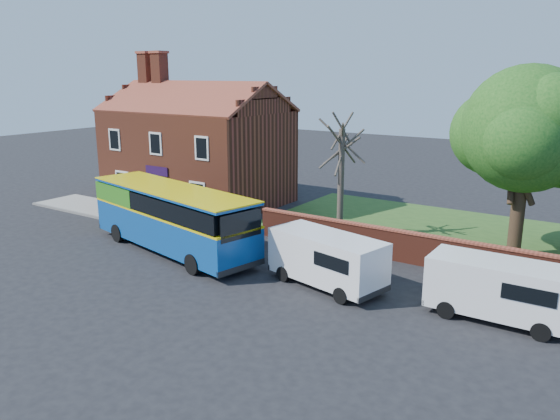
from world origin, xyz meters
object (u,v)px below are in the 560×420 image
Objects in this scene: large_tree at (529,133)px; van_far at (500,288)px; van_near at (327,258)px; bus at (168,214)px.

van_far is at bearing -83.41° from large_tree.
van_near is at bearing -123.70° from large_tree.
large_tree is (6.05, 9.07, 4.96)m from van_near.
van_near is (9.40, 0.10, -0.61)m from bus.
van_far is at bearing 14.71° from bus.
bus is at bearing -166.32° from van_near.
bus is 2.20× the size of van_far.
bus is 2.03× the size of van_near.
van_far is 0.55× the size of large_tree.
bus is 18.48m from large_tree.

